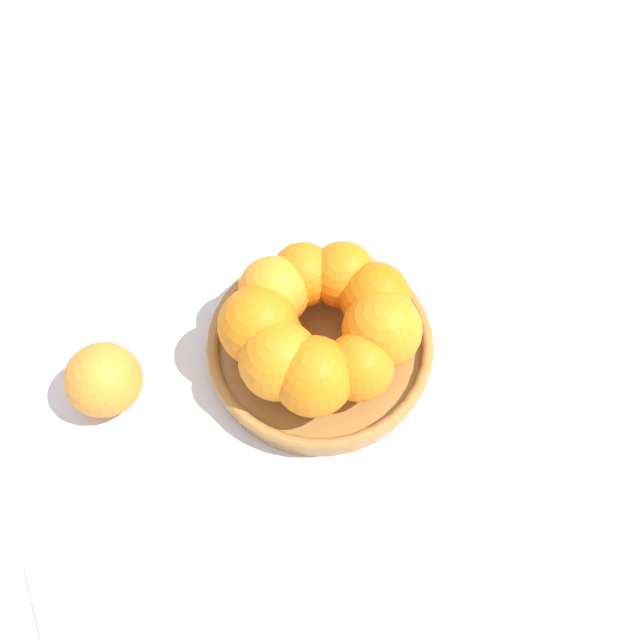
% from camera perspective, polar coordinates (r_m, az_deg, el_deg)
% --- Properties ---
extents(ground_plane, '(4.00, 4.00, 0.00)m').
position_cam_1_polar(ground_plane, '(0.68, -0.00, -3.00)').
color(ground_plane, silver).
extents(fruit_bowl, '(0.24, 0.24, 0.03)m').
position_cam_1_polar(fruit_bowl, '(0.66, -0.00, -2.32)').
color(fruit_bowl, '#A57238').
rests_on(fruit_bowl, ground_plane).
extents(orange_pile, '(0.19, 0.20, 0.08)m').
position_cam_1_polar(orange_pile, '(0.61, -0.12, -0.35)').
color(orange_pile, orange).
rests_on(orange_pile, fruit_bowl).
extents(stray_orange, '(0.08, 0.08, 0.08)m').
position_cam_1_polar(stray_orange, '(0.66, -19.16, -5.18)').
color(stray_orange, orange).
rests_on(stray_orange, ground_plane).
extents(napkin_folded, '(0.23, 0.23, 0.01)m').
position_cam_1_polar(napkin_folded, '(0.62, -15.85, -24.80)').
color(napkin_folded, silver).
rests_on(napkin_folded, ground_plane).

